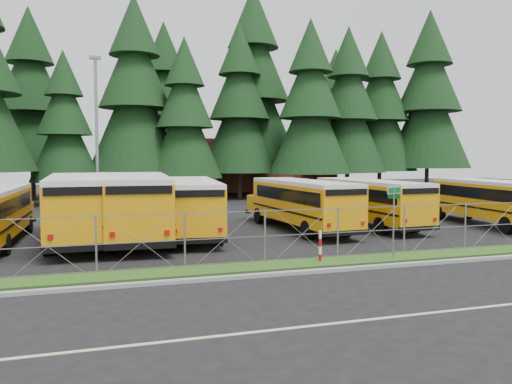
# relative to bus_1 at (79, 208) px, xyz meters

# --- Properties ---
(ground) EXTENTS (120.00, 120.00, 0.00)m
(ground) POSITION_rel_bus_1_xyz_m (10.80, -6.23, -1.54)
(ground) COLOR black
(ground) RESTS_ON ground
(curb) EXTENTS (50.00, 0.25, 0.12)m
(curb) POSITION_rel_bus_1_xyz_m (10.80, -9.33, -1.48)
(curb) COLOR gray
(curb) RESTS_ON ground
(grass_verge) EXTENTS (50.00, 1.40, 0.06)m
(grass_verge) POSITION_rel_bus_1_xyz_m (10.80, -7.93, -1.51)
(grass_verge) COLOR #204614
(grass_verge) RESTS_ON ground
(road_lane_line) EXTENTS (50.00, 0.12, 0.01)m
(road_lane_line) POSITION_rel_bus_1_xyz_m (10.80, -14.23, -1.53)
(road_lane_line) COLOR beige
(road_lane_line) RESTS_ON ground
(chainlink_fence) EXTENTS (44.00, 0.10, 2.00)m
(chainlink_fence) POSITION_rel_bus_1_xyz_m (10.80, -7.23, -0.54)
(chainlink_fence) COLOR gray
(chainlink_fence) RESTS_ON ground
(brick_building) EXTENTS (22.00, 10.00, 6.00)m
(brick_building) POSITION_rel_bus_1_xyz_m (16.80, 33.77, 1.46)
(brick_building) COLOR brown
(brick_building) RESTS_ON ground
(bus_1) EXTENTS (3.22, 11.84, 3.08)m
(bus_1) POSITION_rel_bus_1_xyz_m (0.00, 0.00, 0.00)
(bus_1) COLOR orange
(bus_1) RESTS_ON ground
(bus_2) EXTENTS (3.50, 11.93, 3.09)m
(bus_2) POSITION_rel_bus_1_xyz_m (2.70, -0.16, 0.00)
(bus_2) COLOR orange
(bus_2) RESTS_ON ground
(bus_3) EXTENTS (3.69, 10.94, 2.81)m
(bus_3) POSITION_rel_bus_1_xyz_m (5.26, 0.13, -0.13)
(bus_3) COLOR orange
(bus_3) RESTS_ON ground
(bus_5) EXTENTS (3.11, 10.44, 2.70)m
(bus_5) POSITION_rel_bus_1_xyz_m (11.22, 0.14, -0.19)
(bus_5) COLOR orange
(bus_5) RESTS_ON ground
(bus_6) EXTENTS (2.92, 10.21, 2.65)m
(bus_6) POSITION_rel_bus_1_xyz_m (15.39, 0.34, -0.22)
(bus_6) COLOR orange
(bus_6) RESTS_ON ground
(bus_east) EXTENTS (3.32, 10.17, 2.62)m
(bus_east) POSITION_rel_bus_1_xyz_m (22.17, -1.51, -0.23)
(bus_east) COLOR orange
(bus_east) RESTS_ON ground
(street_sign) EXTENTS (0.79, 0.52, 2.81)m
(street_sign) POSITION_rel_bus_1_xyz_m (11.67, -8.18, 0.49)
(street_sign) COLOR gray
(street_sign) RESTS_ON ground
(striped_bollard) EXTENTS (0.11, 0.11, 1.20)m
(striped_bollard) POSITION_rel_bus_1_xyz_m (8.80, -7.78, -0.94)
(striped_bollard) COLOR #B20C0C
(striped_bollard) RESTS_ON ground
(light_standard) EXTENTS (0.70, 0.35, 10.14)m
(light_standard) POSITION_rel_bus_1_xyz_m (0.80, 7.93, 3.96)
(light_standard) COLOR gray
(light_standard) RESTS_ON ground
(conifer_2) EXTENTS (5.78, 5.78, 12.78)m
(conifer_2) POSITION_rel_bus_1_xyz_m (-1.80, 19.70, 4.85)
(conifer_2) COLOR black
(conifer_2) RESTS_ON ground
(conifer_3) EXTENTS (8.28, 8.28, 18.31)m
(conifer_3) POSITION_rel_bus_1_xyz_m (4.04, 21.20, 7.61)
(conifer_3) COLOR black
(conifer_3) RESTS_ON ground
(conifer_4) EXTENTS (6.50, 6.50, 14.38)m
(conifer_4) POSITION_rel_bus_1_xyz_m (8.08, 18.94, 5.65)
(conifer_4) COLOR black
(conifer_4) RESTS_ON ground
(conifer_5) EXTENTS (7.58, 7.58, 16.77)m
(conifer_5) POSITION_rel_bus_1_xyz_m (13.90, 22.06, 6.85)
(conifer_5) COLOR black
(conifer_5) RESTS_ON ground
(conifer_6) EXTENTS (7.49, 7.49, 16.56)m
(conifer_6) POSITION_rel_bus_1_xyz_m (19.44, 17.82, 6.74)
(conifer_6) COLOR black
(conifer_6) RESTS_ON ground
(conifer_7) EXTENTS (7.55, 7.55, 16.70)m
(conifer_7) POSITION_rel_bus_1_xyz_m (24.34, 19.83, 6.81)
(conifer_7) COLOR black
(conifer_7) RESTS_ON ground
(conifer_8) EXTENTS (7.75, 7.75, 17.14)m
(conifer_8) POSITION_rel_bus_1_xyz_m (29.27, 21.96, 7.03)
(conifer_8) COLOR black
(conifer_8) RESTS_ON ground
(conifer_9) EXTENTS (8.69, 8.69, 19.22)m
(conifer_9) POSITION_rel_bus_1_xyz_m (33.91, 20.22, 8.07)
(conifer_9) COLOR black
(conifer_9) RESTS_ON ground
(conifer_10) EXTENTS (8.20, 8.20, 18.14)m
(conifer_10) POSITION_rel_bus_1_xyz_m (-5.24, 27.21, 7.53)
(conifer_10) COLOR black
(conifer_10) RESTS_ON ground
(conifer_11) EXTENTS (8.11, 8.11, 17.94)m
(conifer_11) POSITION_rel_bus_1_xyz_m (7.45, 28.09, 7.43)
(conifer_11) COLOR black
(conifer_11) RESTS_ON ground
(conifer_12) EXTENTS (9.66, 9.66, 21.36)m
(conifer_12) POSITION_rel_bus_1_xyz_m (16.08, 24.70, 9.14)
(conifer_12) COLOR black
(conifer_12) RESTS_ON ground
(conifer_13) EXTENTS (7.39, 7.39, 16.33)m
(conifer_13) POSITION_rel_bus_1_xyz_m (26.94, 27.83, 6.63)
(conifer_13) COLOR black
(conifer_13) RESTS_ON ground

